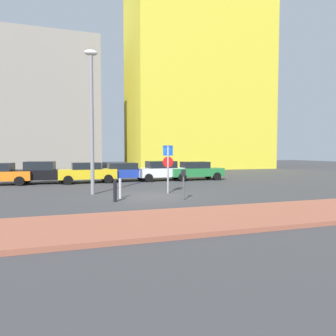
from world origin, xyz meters
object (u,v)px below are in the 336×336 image
object	(u,v)px
parked_car_black	(44,172)
street_lamp	(92,111)
parked_car_yellow	(87,172)
parking_meter	(183,180)
parked_car_white	(162,170)
parking_sign_post	(168,163)
traffic_bollard_near	(120,188)
parked_car_blue	(125,171)
traffic_bollard_mid	(115,191)
parked_car_green	(196,170)

from	to	relation	value
parked_car_black	street_lamp	world-z (taller)	street_lamp
parked_car_yellow	parking_meter	world-z (taller)	parked_car_yellow
parking_meter	parked_car_white	bearing A→B (deg)	79.66
parking_sign_post	street_lamp	bearing A→B (deg)	168.45
traffic_bollard_near	parked_car_blue	bearing A→B (deg)	79.47
parked_car_blue	parked_car_white	size ratio (longest dim) A/B	0.96
parking_sign_post	traffic_bollard_mid	bearing A→B (deg)	-147.82
parking_meter	street_lamp	bearing A→B (deg)	140.67
parked_car_black	traffic_bollard_mid	bearing A→B (deg)	-67.45
parked_car_blue	street_lamp	xyz separation A→B (m)	(-2.78, -6.64, 3.66)
parked_car_green	parked_car_white	bearing A→B (deg)	174.75
parking_sign_post	parking_meter	world-z (taller)	parking_sign_post
parked_car_blue	parking_meter	bearing A→B (deg)	-83.17
parked_car_blue	street_lamp	world-z (taller)	street_lamp
parked_car_white	street_lamp	bearing A→B (deg)	-131.82
parked_car_black	street_lamp	xyz separation A→B (m)	(3.07, -6.62, 3.62)
parked_car_white	traffic_bollard_near	bearing A→B (deg)	-118.73
parked_car_blue	parked_car_green	bearing A→B (deg)	-5.01
parking_sign_post	parking_meter	xyz separation A→B (m)	(-0.00, -2.44, -0.73)
parked_car_blue	traffic_bollard_mid	bearing A→B (deg)	-101.66
parked_car_yellow	parking_sign_post	world-z (taller)	parking_sign_post
parked_car_yellow	traffic_bollard_mid	distance (m)	9.13
parked_car_blue	parked_car_white	world-z (taller)	parked_car_white
parked_car_yellow	parked_car_blue	world-z (taller)	parked_car_yellow
traffic_bollard_near	traffic_bollard_mid	bearing A→B (deg)	-111.52
traffic_bollard_mid	street_lamp	bearing A→B (deg)	106.70
parked_car_black	parked_car_yellow	world-z (taller)	parked_car_black
street_lamp	traffic_bollard_mid	distance (m)	4.90
parked_car_black	traffic_bollard_near	size ratio (longest dim) A/B	4.30
parked_car_black	parking_sign_post	bearing A→B (deg)	-46.56
parking_sign_post	parked_car_black	bearing A→B (deg)	133.44
parked_car_black	street_lamp	bearing A→B (deg)	-65.12
parked_car_yellow	parked_car_black	bearing A→B (deg)	173.96
parking_meter	parked_car_black	bearing A→B (deg)	125.48
parking_sign_post	street_lamp	distance (m)	4.90
traffic_bollard_mid	parked_car_green	bearing A→B (deg)	49.26
traffic_bollard_mid	traffic_bollard_near	bearing A→B (deg)	68.48
parked_car_yellow	parking_sign_post	size ratio (longest dim) A/B	1.59
parked_car_blue	parking_meter	xyz separation A→B (m)	(1.18, -9.89, 0.16)
parked_car_yellow	traffic_bollard_mid	world-z (taller)	parked_car_yellow
parked_car_yellow	traffic_bollard_near	size ratio (longest dim) A/B	4.31
parked_car_yellow	traffic_bollard_near	bearing A→B (deg)	-81.23
traffic_bollard_near	parking_sign_post	bearing A→B (deg)	20.68
parked_car_green	traffic_bollard_near	bearing A→B (deg)	-132.48
parked_car_yellow	traffic_bollard_near	world-z (taller)	parked_car_yellow
parked_car_yellow	street_lamp	xyz separation A→B (m)	(0.06, -6.30, 3.65)
parked_car_white	street_lamp	distance (m)	9.31
traffic_bollard_near	parked_car_green	bearing A→B (deg)	47.52
parked_car_black	parked_car_green	xyz separation A→B (m)	(11.59, -0.48, -0.04)
parked_car_yellow	parked_car_white	distance (m)	5.78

